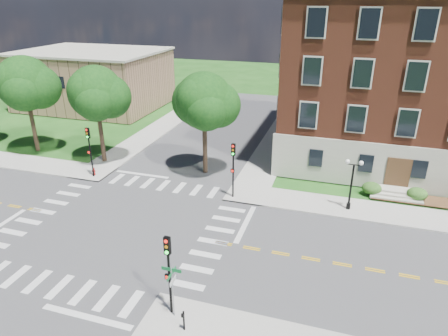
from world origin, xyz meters
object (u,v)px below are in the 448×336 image
(traffic_signal_se, at_px, (169,266))
(traffic_signal_nw, at_px, (89,146))
(twin_lamp_west, at_px, (352,182))
(traffic_signal_ne, at_px, (233,164))
(push_button_post, at_px, (184,320))
(fire_hydrant, at_px, (94,171))
(street_sign_pole, at_px, (172,283))

(traffic_signal_se, relative_size, traffic_signal_nw, 1.00)
(traffic_signal_se, bearing_deg, twin_lamp_west, 58.86)
(traffic_signal_ne, bearing_deg, push_button_post, -83.55)
(traffic_signal_se, xyz_separation_m, fire_hydrant, (-14.52, 14.38, -2.72))
(traffic_signal_se, relative_size, fire_hydrant, 6.40)
(traffic_signal_nw, xyz_separation_m, twin_lamp_west, (23.26, 0.63, -0.66))
(traffic_signal_se, distance_m, street_sign_pole, 0.92)
(traffic_signal_se, height_order, push_button_post, traffic_signal_se)
(street_sign_pole, height_order, push_button_post, street_sign_pole)
(traffic_signal_nw, distance_m, fire_hydrant, 2.74)
(street_sign_pole, distance_m, fire_hydrant, 20.79)
(street_sign_pole, bearing_deg, traffic_signal_ne, 93.21)
(traffic_signal_ne, distance_m, push_button_post, 15.21)
(push_button_post, distance_m, fire_hydrant, 21.91)
(traffic_signal_nw, distance_m, push_button_post, 21.73)
(traffic_signal_se, relative_size, twin_lamp_west, 1.13)
(traffic_signal_se, relative_size, push_button_post, 4.00)
(traffic_signal_ne, bearing_deg, street_sign_pole, -86.79)
(traffic_signal_nw, bearing_deg, street_sign_pole, -44.29)
(traffic_signal_ne, bearing_deg, traffic_signal_nw, 179.51)
(traffic_signal_nw, height_order, push_button_post, traffic_signal_nw)
(traffic_signal_ne, relative_size, fire_hydrant, 6.40)
(traffic_signal_ne, distance_m, twin_lamp_west, 9.50)
(fire_hydrant, bearing_deg, traffic_signal_se, -44.72)
(twin_lamp_west, relative_size, fire_hydrant, 5.64)
(street_sign_pole, bearing_deg, twin_lamp_west, 59.81)
(twin_lamp_west, relative_size, push_button_post, 3.53)
(traffic_signal_ne, distance_m, street_sign_pole, 14.18)
(traffic_signal_se, xyz_separation_m, push_button_post, (1.13, -0.96, -2.39))
(twin_lamp_west, relative_size, street_sign_pole, 1.36)
(twin_lamp_west, xyz_separation_m, push_button_post, (-7.76, -15.68, -1.73))
(twin_lamp_west, height_order, street_sign_pole, twin_lamp_west)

